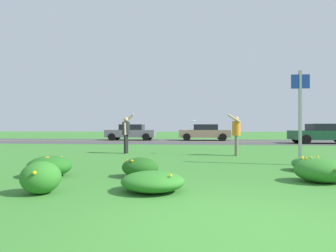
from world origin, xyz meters
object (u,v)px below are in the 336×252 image
Objects in this scene: person_thrower_dark_shirt at (126,132)px; person_catcher_orange_shirt at (236,132)px; car_dark_green_center_left at (323,133)px; sign_post_near_path at (300,108)px; car_tan_center_right at (204,132)px; frisbee_pale_blue at (193,121)px; car_gray_rightmost at (131,132)px.

person_thrower_dark_shirt reaches higher than person_catcher_orange_shirt.
car_dark_green_center_left is (7.77, 9.24, -0.25)m from person_catcher_orange_shirt.
car_dark_green_center_left is (12.62, 8.66, -0.25)m from person_thrower_dark_shirt.
sign_post_near_path reaches higher than car_dark_green_center_left.
car_dark_green_center_left is at bearing -23.82° from car_tan_center_right.
frisbee_pale_blue is 0.06× the size of car_dark_green_center_left.
car_dark_green_center_left and car_gray_rightmost have the same top height.
person_thrower_dark_shirt is 1.04× the size of person_catcher_orange_shirt.
frisbee_pale_blue is (-3.36, 3.19, -0.31)m from sign_post_near_path.
car_dark_green_center_left is (9.59, 8.78, -0.74)m from frisbee_pale_blue.
person_thrower_dark_shirt reaches higher than car_tan_center_right.
sign_post_near_path reaches higher than car_gray_rightmost.
sign_post_near_path is 18.12m from car_gray_rightmost.
sign_post_near_path reaches higher than frisbee_pale_blue.
frisbee_pale_blue reaches higher than car_tan_center_right.
person_catcher_orange_shirt is 13.00m from car_tan_center_right.
car_tan_center_right is 6.70m from car_gray_rightmost.
frisbee_pale_blue is 0.06× the size of car_tan_center_right.
frisbee_pale_blue is at bearing 165.88° from person_catcher_orange_shirt.
frisbee_pale_blue is 13.02m from car_dark_green_center_left.
car_tan_center_right is (-2.25, 15.71, -1.05)m from sign_post_near_path.
person_catcher_orange_shirt is at bearing -86.84° from car_tan_center_right.
frisbee_pale_blue is 12.59m from car_tan_center_right.
car_gray_rightmost is (-6.70, 0.00, 0.00)m from car_tan_center_right.
person_thrower_dark_shirt is at bearing -108.42° from car_tan_center_right.
car_dark_green_center_left is at bearing 34.46° from person_thrower_dark_shirt.
person_thrower_dark_shirt is 12.67m from car_gray_rightmost.
car_dark_green_center_left is 9.27m from car_tan_center_right.
car_dark_green_center_left is (6.23, 11.97, -1.05)m from sign_post_near_path.
car_gray_rightmost is at bearing 180.00° from car_tan_center_right.
frisbee_pale_blue is at bearing -137.52° from car_dark_green_center_left.
car_tan_center_right is at bearing 98.16° from sign_post_near_path.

